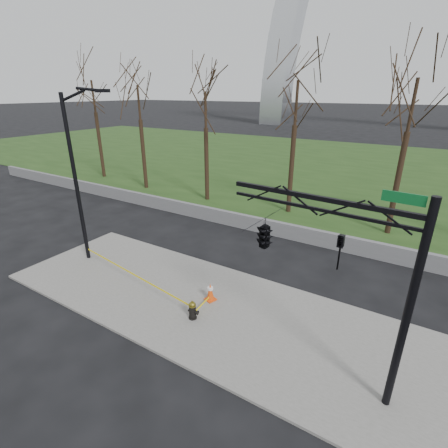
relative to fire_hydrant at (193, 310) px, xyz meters
The scene contains 10 objects.
ground 1.08m from the fire_hydrant, 96.82° to the left, with size 500.00×500.00×0.00m, color black.
sidewalk 1.06m from the fire_hydrant, 96.82° to the left, with size 18.00×6.00×0.10m, color slate.
grass_strip 30.97m from the fire_hydrant, 90.21° to the left, with size 120.00×40.00×0.06m, color #203B15.
guardrail 8.97m from the fire_hydrant, 90.74° to the left, with size 60.00×0.30×0.90m, color #59595B.
tree_row 14.49m from the fire_hydrant, 110.06° to the left, with size 36.76×4.00×9.66m.
fire_hydrant is the anchor object (origin of this frame).
traffic_cone 1.34m from the fire_hydrant, 94.66° to the left, with size 0.50×0.50×0.77m.
street_light 8.51m from the fire_hydrant, behind, with size 2.31×0.92×8.21m.
traffic_signal_mast 5.05m from the fire_hydrant, ahead, with size 5.09×2.52×6.00m.
caution_tape 3.26m from the fire_hydrant, 169.82° to the left, with size 7.49×1.34×0.40m.
Camera 1 is at (6.50, -9.06, 8.04)m, focal length 26.58 mm.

